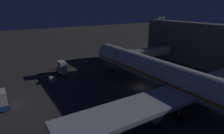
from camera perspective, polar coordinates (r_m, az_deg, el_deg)
ground_plane at (r=51.59m, az=8.72°, el=-5.98°), size 320.00×320.00×0.00m
airliner_at_gate at (r=41.15m, az=21.21°, el=-4.48°), size 54.43×68.35×18.02m
jet_bridge at (r=63.53m, az=9.88°, el=4.13°), size 18.51×3.40×7.48m
apron_floodlight_mast at (r=79.48m, az=14.21°, el=9.33°), size 2.90×0.50×16.61m
catering_truck at (r=46.45m, az=-30.10°, el=-8.40°), size 2.36×5.36×4.00m
ops_van at (r=62.34m, az=-14.83°, el=-0.17°), size 2.36×5.37×4.16m
baggage_container_mid_row at (r=56.94m, az=-17.43°, el=-3.52°), size 1.58×1.86×1.46m
ground_crew_near_nose_gear at (r=62.80m, az=-10.26°, el=-0.79°), size 0.40×0.40×1.71m
traffic_cone_nose_port at (r=67.76m, az=-0.78°, el=0.28°), size 0.36×0.36×0.55m
traffic_cone_nose_starboard at (r=65.69m, az=-4.06°, el=-0.33°), size 0.36×0.36×0.55m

